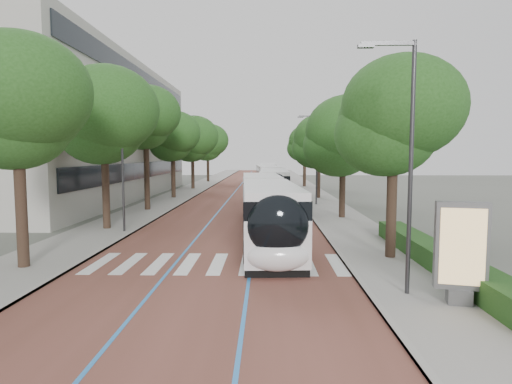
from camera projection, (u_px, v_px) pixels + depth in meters
ground at (210, 270)px, 17.00m from camera, size 160.00×160.00×0.00m
road at (249, 189)px, 56.84m from camera, size 11.00×140.00×0.02m
sidewalk_left at (193, 189)px, 57.01m from camera, size 4.00×140.00×0.12m
sidewalk_right at (306, 189)px, 56.67m from camera, size 4.00×140.00×0.12m
kerb_left at (207, 189)px, 56.96m from camera, size 0.20×140.00×0.14m
kerb_right at (291, 189)px, 56.71m from camera, size 0.20×140.00×0.14m
zebra_crossing at (218, 263)px, 17.99m from camera, size 10.55×3.60×0.01m
lane_line_left at (237, 189)px, 56.88m from camera, size 0.12×126.00×0.01m
lane_line_right at (261, 189)px, 56.80m from camera, size 0.12×126.00×0.01m
office_building at (59, 132)px, 44.72m from camera, size 18.11×40.00×14.00m
hedge at (441, 259)px, 16.75m from camera, size 1.20×14.00×0.80m
streetlight_near at (406, 148)px, 13.45m from camera, size 1.82×0.20×8.00m
streetlight_far at (315, 152)px, 38.34m from camera, size 1.82×0.20×8.00m
lamp_post_left at (122, 163)px, 24.75m from camera, size 0.14×0.14×8.00m
trees_left at (173, 136)px, 44.72m from camera, size 6.44×60.89×9.56m
trees_right at (328, 141)px, 37.91m from camera, size 5.98×47.18×8.23m
lead_bus at (266, 208)px, 24.06m from camera, size 3.49×18.50×3.20m
bus_queued_0 at (274, 187)px, 39.65m from camera, size 2.65×12.42×3.20m
bus_queued_1 at (268, 179)px, 53.36m from camera, size 3.27×12.53×3.20m
bus_queued_2 at (268, 174)px, 65.99m from camera, size 2.72×12.44×3.20m
ad_panel at (461, 251)px, 12.76m from camera, size 1.54×0.73×3.09m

